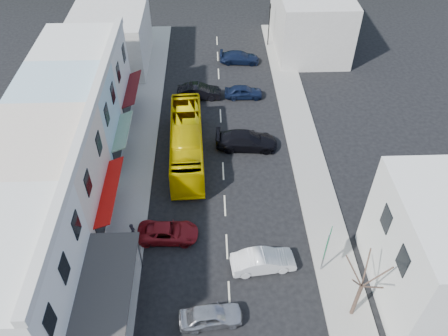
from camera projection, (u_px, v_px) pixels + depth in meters
ground at (227, 246)px, 31.60m from camera, size 120.00×120.00×0.00m
sidewalk_left at (138, 157)px, 38.69m from camera, size 3.00×52.00×0.15m
sidewalk_right at (306, 153)px, 39.06m from camera, size 3.00×52.00×0.15m
shopfront_row at (56, 163)px, 32.23m from camera, size 8.25×30.00×8.00m
distant_block_left at (111, 38)px, 49.02m from camera, size 8.00×10.00×6.00m
distant_block_right at (310, 20)px, 51.45m from camera, size 8.00×12.00×7.00m
bus at (187, 142)px, 37.89m from camera, size 2.95×11.69×3.10m
car_silver at (211, 316)px, 26.90m from camera, size 4.57×2.26×1.40m
car_white at (263, 261)px, 29.83m from camera, size 4.58×2.31×1.40m
car_red at (168, 231)px, 31.73m from camera, size 4.68×2.10×1.40m
car_black_near at (246, 141)px, 39.30m from camera, size 4.61×2.12×1.40m
car_navy_mid at (244, 92)px, 45.24m from camera, size 4.43×1.88×1.40m
car_black_far at (199, 92)px, 45.19m from camera, size 4.43×1.88×1.40m
car_navy_far at (240, 57)px, 50.55m from camera, size 4.64×2.21×1.40m
pedestrian_left at (133, 231)px, 31.38m from camera, size 0.57×0.70×1.70m
direction_sign at (325, 253)px, 28.81m from camera, size 1.52×1.89×3.87m
street_tree at (362, 286)px, 25.56m from camera, size 3.11×3.11×6.39m
traffic_signal at (269, 25)px, 52.24m from camera, size 1.07×1.33×5.30m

